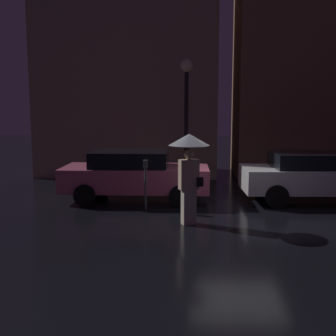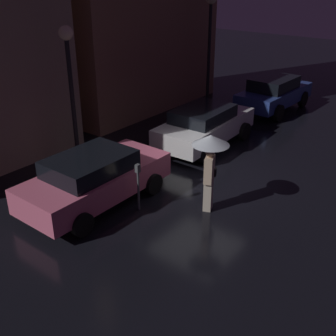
{
  "view_description": "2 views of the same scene",
  "coord_description": "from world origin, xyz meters",
  "views": [
    {
      "loc": [
        -1.35,
        -10.86,
        2.75
      ],
      "look_at": [
        -1.85,
        0.23,
        1.14
      ],
      "focal_mm": 45.0,
      "sensor_mm": 36.0,
      "label": 1
    },
    {
      "loc": [
        -9.64,
        -6.36,
        5.92
      ],
      "look_at": [
        -1.59,
        -0.03,
        1.0
      ],
      "focal_mm": 45.0,
      "sensor_mm": 36.0,
      "label": 2
    }
  ],
  "objects": [
    {
      "name": "ground_plane",
      "position": [
        0.0,
        0.0,
        0.0
      ],
      "size": [
        60.0,
        60.0,
        0.0
      ],
      "primitive_type": "plane",
      "color": "black"
    },
    {
      "name": "parked_car_pink",
      "position": [
        -2.91,
        1.45,
        0.77
      ],
      "size": [
        4.31,
        2.0,
        1.46
      ],
      "rotation": [
        0.0,
        0.0,
        -0.0
      ],
      "color": "#DB6684",
      "rests_on": "ground"
    },
    {
      "name": "street_lamp_near",
      "position": [
        -1.38,
        3.96,
        3.13
      ],
      "size": [
        0.45,
        0.45,
        4.38
      ],
      "color": "black",
      "rests_on": "ground"
    },
    {
      "name": "pedestrian_with_umbrella",
      "position": [
        -1.3,
        -1.16,
        1.61
      ],
      "size": [
        0.96,
        0.96,
        2.14
      ],
      "rotation": [
        0.0,
        0.0,
        3.53
      ],
      "color": "beige",
      "rests_on": "ground"
    },
    {
      "name": "parked_car_white",
      "position": [
        2.42,
        1.44,
        0.77
      ],
      "size": [
        4.38,
        1.98,
        1.44
      ],
      "rotation": [
        0.0,
        0.0,
        0.04
      ],
      "color": "silver",
      "rests_on": "ground"
    },
    {
      "name": "parking_meter",
      "position": [
        -2.47,
        0.27,
        0.83
      ],
      "size": [
        0.12,
        0.1,
        1.34
      ],
      "color": "#4C5154",
      "rests_on": "ground"
    },
    {
      "name": "building_facade_left",
      "position": [
        -3.77,
        6.5,
        4.19
      ],
      "size": [
        7.11,
        3.0,
        8.37
      ],
      "color": "gray",
      "rests_on": "ground"
    }
  ]
}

